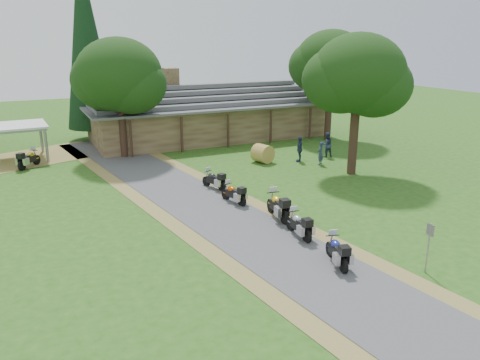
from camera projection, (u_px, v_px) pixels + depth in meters
name	position (u px, v px, depth m)	size (l,w,h in m)	color
ground	(288.00, 256.00, 19.50)	(120.00, 120.00, 0.00)	#275016
driveway	(236.00, 225.00, 22.75)	(46.00, 46.00, 0.00)	#464648
lodge	(208.00, 111.00, 41.98)	(21.40, 9.40, 4.90)	brown
carport	(4.00, 143.00, 34.25)	(6.04, 4.03, 2.62)	silver
motorcycle_row_a	(337.00, 250.00, 18.60)	(1.85, 0.60, 1.26)	navy
motorcycle_row_b	(299.00, 223.00, 21.23)	(1.86, 0.61, 1.27)	#979A9E
motorcycle_row_c	(278.00, 205.00, 23.37)	(2.13, 0.69, 1.46)	gold
motorcycle_row_d	(234.00, 193.00, 25.59)	(1.76, 0.57, 1.20)	#C24205
motorcycle_row_e	(214.00, 179.00, 28.02)	(1.78, 0.58, 1.22)	black
motorcycle_carport_a	(29.00, 158.00, 32.61)	(2.00, 0.65, 1.37)	gold
person_a	(320.00, 151.00, 33.26)	(0.56, 0.40, 1.97)	navy
person_b	(327.00, 143.00, 35.40)	(0.64, 0.46, 2.24)	navy
person_c	(300.00, 147.00, 34.05)	(0.62, 0.45, 2.20)	navy
hay_bale	(263.00, 154.00, 33.94)	(1.33, 1.33, 1.22)	olive
sign_post	(428.00, 248.00, 17.83)	(0.37, 0.06, 2.03)	gray
oak_lodge_left	(120.00, 91.00, 34.29)	(6.29, 6.29, 9.94)	black
oak_lodge_right	(330.00, 77.00, 40.29)	(6.22, 6.22, 11.00)	black
oak_driveway	(357.00, 94.00, 29.82)	(5.94, 5.94, 10.61)	black
cedar_near	(87.00, 47.00, 39.53)	(4.29, 4.29, 15.98)	black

